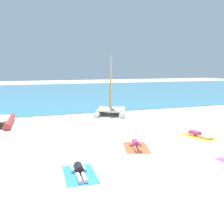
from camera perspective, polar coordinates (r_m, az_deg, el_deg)
ground_plane at (r=19.85m, az=-4.47°, el=-1.44°), size 120.00×120.00×0.00m
ocean_water at (r=41.62m, az=-12.99°, el=4.11°), size 120.00×40.00×0.05m
sailboat_white at (r=21.46m, az=-0.30°, el=1.34°), size 3.62×4.28×4.76m
towel_leftmost at (r=9.81m, az=-6.89°, el=-13.03°), size 1.27×1.99×0.01m
sunbather_leftmost at (r=9.83m, az=-6.96°, el=-12.21°), size 0.58×1.57×0.30m
towel_center_left at (r=12.80m, az=5.16°, el=-7.57°), size 1.61×2.14×0.01m
sunbather_center_left at (r=12.83m, az=5.12°, el=-6.94°), size 0.83×1.54×0.30m
towel_rightmost at (r=15.46m, az=17.85°, el=-5.00°), size 1.49×2.10×0.01m
sunbather_rightmost at (r=15.47m, az=17.68°, el=-4.51°), size 0.73×1.56×0.30m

